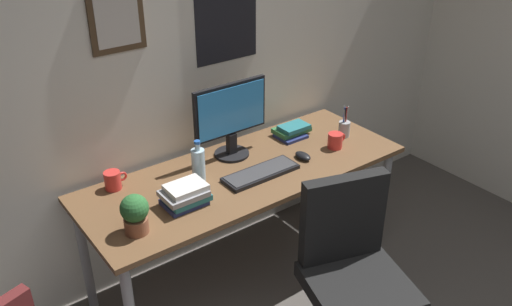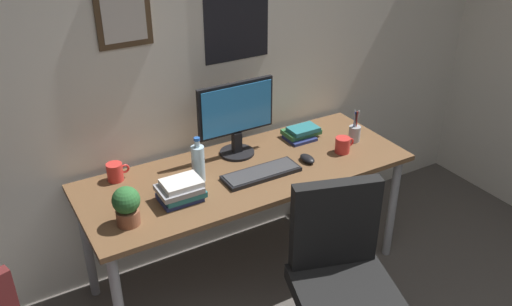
% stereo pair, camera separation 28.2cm
% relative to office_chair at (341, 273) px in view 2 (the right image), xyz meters
% --- Properties ---
extents(wall_back, '(4.40, 0.10, 2.60)m').
position_rel_office_chair_xyz_m(wall_back, '(-0.17, 1.19, 0.77)').
color(wall_back, silver).
rests_on(wall_back, ground_plane).
extents(desk, '(1.83, 0.69, 0.73)m').
position_rel_office_chair_xyz_m(desk, '(-0.07, 0.76, 0.13)').
color(desk, brown).
rests_on(desk, ground_plane).
extents(office_chair, '(0.58, 0.59, 0.95)m').
position_rel_office_chair_xyz_m(office_chair, '(0.00, 0.00, 0.00)').
color(office_chair, black).
rests_on(office_chair, ground_plane).
extents(monitor, '(0.46, 0.20, 0.43)m').
position_rel_office_chair_xyz_m(monitor, '(-0.03, 0.95, 0.44)').
color(monitor, black).
rests_on(monitor, desk).
extents(keyboard, '(0.43, 0.15, 0.03)m').
position_rel_office_chair_xyz_m(keyboard, '(-0.04, 0.67, 0.21)').
color(keyboard, black).
rests_on(keyboard, desk).
extents(computer_mouse, '(0.06, 0.11, 0.04)m').
position_rel_office_chair_xyz_m(computer_mouse, '(0.26, 0.67, 0.22)').
color(computer_mouse, black).
rests_on(computer_mouse, desk).
extents(water_bottle, '(0.07, 0.07, 0.25)m').
position_rel_office_chair_xyz_m(water_bottle, '(-0.35, 0.79, 0.30)').
color(water_bottle, silver).
rests_on(water_bottle, desk).
extents(coffee_mug_near, '(0.12, 0.08, 0.10)m').
position_rel_office_chair_xyz_m(coffee_mug_near, '(-0.73, 1.01, 0.25)').
color(coffee_mug_near, red).
rests_on(coffee_mug_near, desk).
extents(coffee_mug_far, '(0.12, 0.09, 0.09)m').
position_rel_office_chair_xyz_m(coffee_mug_far, '(0.50, 0.66, 0.24)').
color(coffee_mug_far, red).
rests_on(coffee_mug_far, desk).
extents(potted_plant, '(0.13, 0.13, 0.20)m').
position_rel_office_chair_xyz_m(potted_plant, '(-0.80, 0.60, 0.30)').
color(potted_plant, brown).
rests_on(potted_plant, desk).
extents(pen_cup, '(0.07, 0.07, 0.20)m').
position_rel_office_chair_xyz_m(pen_cup, '(0.65, 0.73, 0.25)').
color(pen_cup, '#9EA0A5').
rests_on(pen_cup, desk).
extents(book_stack_left, '(0.22, 0.17, 0.07)m').
position_rel_office_chair_xyz_m(book_stack_left, '(0.40, 0.93, 0.23)').
color(book_stack_left, navy).
rests_on(book_stack_left, desk).
extents(book_stack_right, '(0.22, 0.17, 0.11)m').
position_rel_office_chair_xyz_m(book_stack_right, '(-0.51, 0.66, 0.25)').
color(book_stack_right, navy).
rests_on(book_stack_right, desk).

